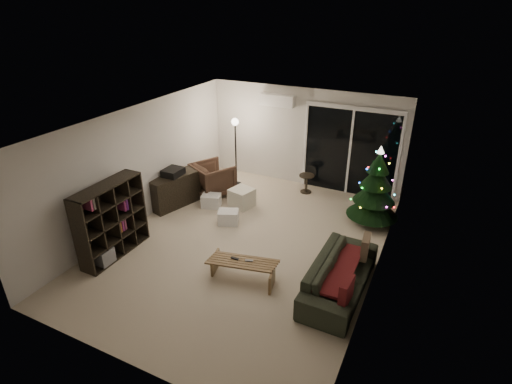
# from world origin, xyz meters

# --- Properties ---
(room) EXTENTS (6.50, 7.51, 2.60)m
(room) POSITION_xyz_m (0.46, 1.49, 1.02)
(room) COLOR beige
(room) RESTS_ON ground
(bookshelf) EXTENTS (0.93, 1.48, 1.45)m
(bookshelf) POSITION_xyz_m (-2.25, -1.35, 0.73)
(bookshelf) COLOR black
(bookshelf) RESTS_ON floor
(media_cabinet) EXTENTS (0.79, 1.30, 0.76)m
(media_cabinet) POSITION_xyz_m (-2.25, 0.79, 0.38)
(media_cabinet) COLOR black
(media_cabinet) RESTS_ON floor
(stereo) EXTENTS (0.38, 0.46, 0.16)m
(stereo) POSITION_xyz_m (-2.25, 0.79, 0.84)
(stereo) COLOR black
(stereo) RESTS_ON media_cabinet
(armchair) EXTENTS (1.17, 1.18, 0.81)m
(armchair) POSITION_xyz_m (-1.76, 1.68, 0.40)
(armchair) COLOR #3E271F
(armchair) RESTS_ON floor
(ottoman) EXTENTS (0.59, 0.59, 0.44)m
(ottoman) POSITION_xyz_m (-0.81, 1.41, 0.22)
(ottoman) COLOR beige
(ottoman) RESTS_ON floor
(cardboard_box_a) EXTENTS (0.50, 0.44, 0.30)m
(cardboard_box_a) POSITION_xyz_m (-1.44, 1.07, 0.15)
(cardboard_box_a) COLOR white
(cardboard_box_a) RESTS_ON floor
(cardboard_box_b) EXTENTS (0.52, 0.47, 0.30)m
(cardboard_box_b) POSITION_xyz_m (-0.70, 0.57, 0.15)
(cardboard_box_b) COLOR white
(cardboard_box_b) RESTS_ON floor
(side_table) EXTENTS (0.41, 0.41, 0.47)m
(side_table) POSITION_xyz_m (0.29, 2.78, 0.23)
(side_table) COLOR black
(side_table) RESTS_ON floor
(floor_lamp) EXTENTS (0.27, 0.27, 1.71)m
(floor_lamp) POSITION_xyz_m (-1.51, 2.43, 0.86)
(floor_lamp) COLOR black
(floor_lamp) RESTS_ON floor
(sofa) EXTENTS (0.85, 2.09, 0.60)m
(sofa) POSITION_xyz_m (2.05, -0.54, 0.30)
(sofa) COLOR #363F2D
(sofa) RESTS_ON floor
(sofa_throw) EXTENTS (0.65, 1.49, 0.05)m
(sofa_throw) POSITION_xyz_m (1.95, -0.54, 0.44)
(sofa_throw) COLOR #62150C
(sofa_throw) RESTS_ON sofa
(cushion_a) EXTENTS (0.15, 0.41, 0.40)m
(cushion_a) POSITION_xyz_m (2.30, 0.11, 0.55)
(cushion_a) COLOR #76604D
(cushion_a) RESTS_ON sofa
(cushion_b) EXTENTS (0.15, 0.41, 0.40)m
(cushion_b) POSITION_xyz_m (2.30, -1.19, 0.55)
(cushion_b) COLOR #62150C
(cushion_b) RESTS_ON sofa
(coffee_table) EXTENTS (1.23, 0.65, 0.37)m
(coffee_table) POSITION_xyz_m (0.46, -0.98, 0.19)
(coffee_table) COLOR brown
(coffee_table) RESTS_ON floor
(remote_a) EXTENTS (0.15, 0.04, 0.02)m
(remote_a) POSITION_xyz_m (0.31, -0.98, 0.38)
(remote_a) COLOR black
(remote_a) RESTS_ON coffee_table
(remote_b) EXTENTS (0.14, 0.08, 0.02)m
(remote_b) POSITION_xyz_m (0.56, -0.93, 0.38)
(remote_b) COLOR slate
(remote_b) RESTS_ON coffee_table
(christmas_tree) EXTENTS (1.39, 1.39, 1.76)m
(christmas_tree) POSITION_xyz_m (2.08, 1.96, 0.88)
(christmas_tree) COLOR black
(christmas_tree) RESTS_ON floor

